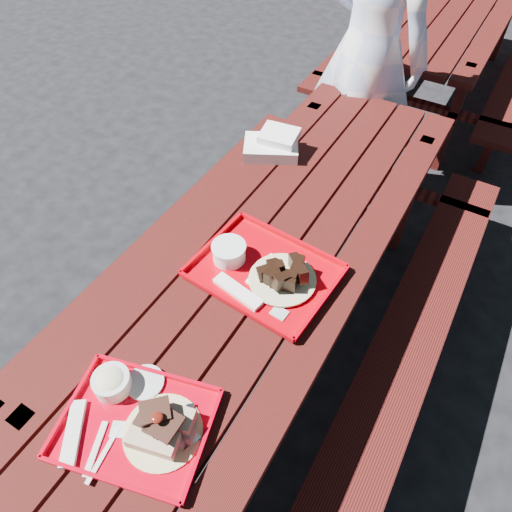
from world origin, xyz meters
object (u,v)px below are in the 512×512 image
(near_tray, at_px, (137,414))
(far_tray, at_px, (261,270))
(picnic_table_far, at_px, (453,28))
(picnic_table_near, at_px, (274,274))
(person, at_px, (369,53))

(near_tray, relative_size, far_tray, 0.93)
(picnic_table_far, xyz_separation_m, far_tray, (0.03, -2.96, 0.21))
(picnic_table_near, relative_size, picnic_table_far, 1.00)
(near_tray, height_order, person, person)
(picnic_table_far, xyz_separation_m, near_tray, (-0.00, -3.59, 0.22))
(far_tray, relative_size, person, 0.28)
(near_tray, bearing_deg, picnic_table_far, 89.94)
(picnic_table_far, distance_m, person, 1.52)
(picnic_table_far, height_order, near_tray, near_tray)
(picnic_table_far, bearing_deg, far_tray, -89.43)
(picnic_table_near, height_order, near_tray, near_tray)
(picnic_table_near, bearing_deg, person, 97.48)
(picnic_table_near, height_order, person, person)
(person, bearing_deg, far_tray, 107.99)
(near_tray, relative_size, person, 0.26)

